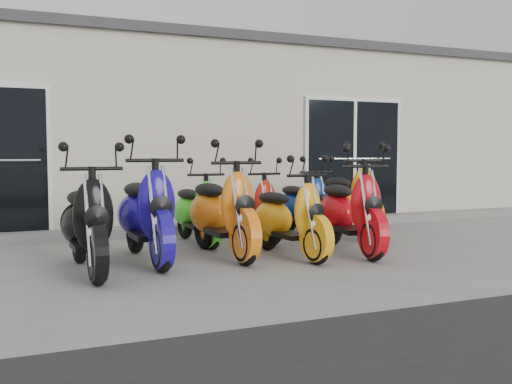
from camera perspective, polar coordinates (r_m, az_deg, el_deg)
ground at (r=7.66m, az=1.72°, el=-5.89°), size 80.00×80.00×0.00m
building at (r=12.48m, az=-8.12°, el=5.26°), size 14.00×6.00×3.20m
roof_cap at (r=12.63m, az=-8.20°, el=12.90°), size 14.20×6.20×0.16m
front_step at (r=9.51m, az=-3.27°, el=-3.51°), size 14.00×0.40×0.15m
door_left at (r=9.06m, az=-23.16°, el=3.32°), size 1.07×0.08×2.22m
door_right at (r=10.70m, az=9.73°, el=3.64°), size 2.02×0.08×2.22m
scooter_front_black at (r=6.44m, az=-16.60°, el=-1.55°), size 0.78×1.96×1.42m
scooter_front_blue at (r=6.93m, az=-10.95°, el=-0.69°), size 0.81×2.08×1.52m
scooter_front_orange_a at (r=7.17m, az=-3.43°, el=-0.64°), size 0.85×2.04×1.48m
scooter_front_orange_b at (r=7.16m, az=3.33°, el=-1.39°), size 0.83×1.81×1.29m
scooter_front_red at (r=7.54m, az=9.40°, el=-0.68°), size 0.93×1.99×1.42m
scooter_back_green at (r=8.21m, az=-5.96°, el=-0.86°), size 0.72×1.73×1.25m
scooter_back_red at (r=8.48m, az=-0.54°, el=-0.69°), size 0.87×1.76×1.25m
scooter_back_blue at (r=8.84m, az=4.82°, el=-0.45°), size 0.64×1.72×1.26m
scooter_back_yellow at (r=9.07m, az=9.35°, el=0.29°), size 0.91×2.06×1.48m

